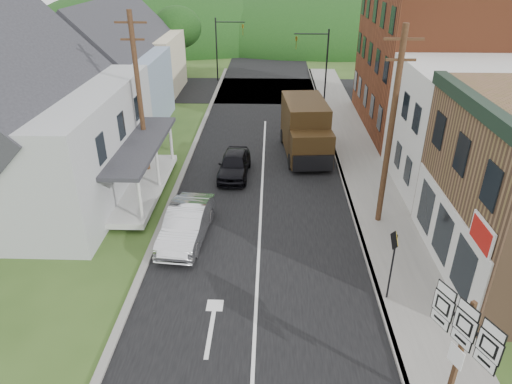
# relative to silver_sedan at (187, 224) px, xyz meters

# --- Properties ---
(ground) EXTENTS (120.00, 120.00, 0.00)m
(ground) POSITION_rel_silver_sedan_xyz_m (3.22, -1.75, -0.78)
(ground) COLOR #2D4719
(ground) RESTS_ON ground
(road) EXTENTS (9.00, 90.00, 0.02)m
(road) POSITION_rel_silver_sedan_xyz_m (3.22, 8.25, -0.78)
(road) COLOR black
(road) RESTS_ON ground
(cross_road) EXTENTS (60.00, 9.00, 0.02)m
(cross_road) POSITION_rel_silver_sedan_xyz_m (3.22, 25.25, -0.78)
(cross_road) COLOR black
(cross_road) RESTS_ON ground
(sidewalk_right) EXTENTS (2.80, 55.00, 0.15)m
(sidewalk_right) POSITION_rel_silver_sedan_xyz_m (9.12, 6.25, -0.70)
(sidewalk_right) COLOR slate
(sidewalk_right) RESTS_ON ground
(curb_right) EXTENTS (0.20, 55.00, 0.15)m
(curb_right) POSITION_rel_silver_sedan_xyz_m (7.77, 6.25, -0.70)
(curb_right) COLOR slate
(curb_right) RESTS_ON ground
(curb_left) EXTENTS (0.30, 55.00, 0.12)m
(curb_left) POSITION_rel_silver_sedan_xyz_m (-1.43, 6.25, -0.72)
(curb_left) COLOR slate
(curb_left) RESTS_ON ground
(storefront_white) EXTENTS (8.00, 7.00, 6.50)m
(storefront_white) POSITION_rel_silver_sedan_xyz_m (14.52, 5.75, 2.47)
(storefront_white) COLOR silver
(storefront_white) RESTS_ON ground
(storefront_red) EXTENTS (8.00, 12.00, 10.00)m
(storefront_red) POSITION_rel_silver_sedan_xyz_m (14.52, 15.25, 4.22)
(storefront_red) COLOR brown
(storefront_red) RESTS_ON ground
(house_gray) EXTENTS (10.20, 12.24, 8.35)m
(house_gray) POSITION_rel_silver_sedan_xyz_m (-8.78, 4.25, 3.46)
(house_gray) COLOR #B0B3B6
(house_gray) RESTS_ON ground
(house_blue) EXTENTS (7.14, 8.16, 7.28)m
(house_blue) POSITION_rel_silver_sedan_xyz_m (-7.78, 15.25, 2.92)
(house_blue) COLOR #7C92A9
(house_blue) RESTS_ON ground
(house_cream) EXTENTS (7.14, 8.16, 7.28)m
(house_cream) POSITION_rel_silver_sedan_xyz_m (-8.28, 24.25, 2.92)
(house_cream) COLOR beige
(house_cream) RESTS_ON ground
(utility_pole_right) EXTENTS (1.60, 0.26, 9.00)m
(utility_pole_right) POSITION_rel_silver_sedan_xyz_m (8.82, 1.75, 3.88)
(utility_pole_right) COLOR #472D19
(utility_pole_right) RESTS_ON ground
(utility_pole_left) EXTENTS (1.60, 0.26, 9.00)m
(utility_pole_left) POSITION_rel_silver_sedan_xyz_m (-3.28, 6.25, 3.88)
(utility_pole_left) COLOR #472D19
(utility_pole_left) RESTS_ON ground
(traffic_signal_right) EXTENTS (2.87, 0.20, 6.00)m
(traffic_signal_right) POSITION_rel_silver_sedan_xyz_m (7.52, 21.75, 2.98)
(traffic_signal_right) COLOR black
(traffic_signal_right) RESTS_ON ground
(traffic_signal_left) EXTENTS (2.87, 0.20, 6.00)m
(traffic_signal_left) POSITION_rel_silver_sedan_xyz_m (-1.08, 28.75, 2.98)
(traffic_signal_left) COLOR black
(traffic_signal_left) RESTS_ON ground
(tree_left_c) EXTENTS (5.80, 5.80, 8.41)m
(tree_left_c) POSITION_rel_silver_sedan_xyz_m (-15.78, 18.25, 5.16)
(tree_left_c) COLOR #382616
(tree_left_c) RESTS_ON ground
(tree_left_d) EXTENTS (4.80, 4.80, 6.94)m
(tree_left_d) POSITION_rel_silver_sedan_xyz_m (-5.78, 30.25, 4.11)
(tree_left_d) COLOR #382616
(tree_left_d) RESTS_ON ground
(forested_ridge) EXTENTS (90.00, 30.00, 16.00)m
(forested_ridge) POSITION_rel_silver_sedan_xyz_m (3.22, 53.25, -0.78)
(forested_ridge) COLOR black
(forested_ridge) RESTS_ON ground
(silver_sedan) EXTENTS (2.04, 4.83, 1.55)m
(silver_sedan) POSITION_rel_silver_sedan_xyz_m (0.00, 0.00, 0.00)
(silver_sedan) COLOR silver
(silver_sedan) RESTS_ON ground
(dark_sedan) EXTENTS (1.84, 4.20, 1.41)m
(dark_sedan) POSITION_rel_silver_sedan_xyz_m (1.60, 6.65, -0.07)
(dark_sedan) COLOR black
(dark_sedan) RESTS_ON ground
(delivery_van) EXTENTS (2.99, 6.26, 3.39)m
(delivery_van) POSITION_rel_silver_sedan_xyz_m (5.80, 9.84, 0.94)
(delivery_van) COLOR #2F1F0D
(delivery_van) RESTS_ON ground
(route_sign_cluster) EXTENTS (0.95, 2.00, 3.78)m
(route_sign_cluster) POSITION_rel_silver_sedan_xyz_m (8.58, -8.41, 1.82)
(route_sign_cluster) COLOR #472D19
(route_sign_cluster) RESTS_ON sidewalk_right
(warning_sign) EXTENTS (0.15, 0.80, 2.90)m
(warning_sign) POSITION_rel_silver_sedan_xyz_m (7.99, -3.83, 1.22)
(warning_sign) COLOR black
(warning_sign) RESTS_ON sidewalk_right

